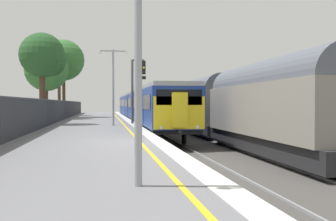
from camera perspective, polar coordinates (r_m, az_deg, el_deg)
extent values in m
cube|color=slate|center=(15.24, -12.22, -6.54)|extent=(6.40, 110.00, 1.00)
cube|color=silver|center=(15.31, -1.29, -4.57)|extent=(0.60, 110.00, 0.01)
cube|color=yellow|center=(15.22, -4.09, -4.61)|extent=(0.12, 110.00, 0.01)
cube|color=#423F3D|center=(17.24, 18.36, -7.70)|extent=(11.00, 110.00, 0.20)
cube|color=gray|center=(15.60, 2.33, -8.05)|extent=(0.07, 110.00, 0.08)
cube|color=gray|center=(15.95, 7.43, -7.85)|extent=(0.07, 110.00, 0.08)
cube|color=gray|center=(16.86, 15.88, -7.40)|extent=(0.07, 110.00, 0.08)
cube|color=gray|center=(17.51, 20.17, -7.11)|extent=(0.07, 110.00, 0.08)
cube|color=navy|center=(30.44, -2.07, 0.59)|extent=(2.80, 20.89, 2.30)
cube|color=black|center=(30.47, -2.07, -1.81)|extent=(2.64, 20.29, 0.25)
cube|color=#93999E|center=(30.45, -2.07, 2.98)|extent=(2.68, 20.89, 0.24)
cube|color=black|center=(30.29, -4.72, 1.16)|extent=(0.02, 19.29, 0.84)
cube|color=#1D3A98|center=(25.09, -3.78, 0.27)|extent=(0.03, 1.10, 1.90)
cube|color=#1D3A98|center=(35.50, -5.39, 0.49)|extent=(0.03, 1.10, 1.90)
cylinder|color=black|center=(22.64, -1.53, -4.04)|extent=(0.12, 0.84, 0.84)
cylinder|color=black|center=(22.91, 2.34, -3.98)|extent=(0.12, 0.84, 0.84)
cylinder|color=black|center=(38.21, -4.71, -1.98)|extent=(0.12, 0.84, 0.84)
cylinder|color=black|center=(38.37, -2.38, -1.96)|extent=(0.12, 0.84, 0.84)
cube|color=navy|center=(51.83, -5.05, 0.77)|extent=(2.80, 20.89, 2.30)
cube|color=black|center=(51.85, -5.05, -0.64)|extent=(2.64, 20.29, 0.25)
cube|color=#93999E|center=(51.84, -5.05, 2.17)|extent=(2.68, 20.89, 0.24)
cube|color=black|center=(51.74, -6.61, 1.10)|extent=(0.02, 19.29, 0.84)
cube|color=#1D3A98|center=(46.53, -6.31, 0.61)|extent=(0.03, 1.10, 1.90)
cube|color=#1D3A98|center=(56.96, -6.86, 0.69)|extent=(0.03, 1.10, 1.90)
cylinder|color=black|center=(43.99, -5.31, -1.58)|extent=(0.12, 0.84, 0.84)
cylinder|color=black|center=(44.13, -3.29, -1.57)|extent=(0.12, 0.84, 0.84)
cylinder|color=black|center=(59.64, -6.35, -0.90)|extent=(0.12, 0.84, 0.84)
cylinder|color=black|center=(59.74, -4.86, -0.90)|extent=(0.12, 0.84, 0.84)
cube|color=yellow|center=(20.16, 1.64, -0.34)|extent=(2.70, 0.10, 1.70)
cube|color=black|center=(20.15, 1.65, 1.94)|extent=(2.40, 0.08, 0.80)
cube|color=yellow|center=(20.02, 1.72, 0.08)|extent=(0.80, 0.24, 1.80)
cylinder|color=white|center=(19.98, -1.01, -2.50)|extent=(0.18, 0.06, 0.18)
cylinder|color=white|center=(20.33, 4.30, -2.44)|extent=(0.18, 0.06, 0.18)
cylinder|color=black|center=(19.93, 1.80, -3.23)|extent=(0.20, 0.35, 0.20)
cube|color=black|center=(51.84, -5.05, 2.45)|extent=(0.60, 0.90, 0.20)
cube|color=#232326|center=(19.24, 14.80, -4.60)|extent=(2.30, 13.08, 0.79)
cube|color=gray|center=(19.15, 14.82, 0.13)|extent=(2.60, 12.28, 2.38)
cylinder|color=#515660|center=(19.17, 14.83, 3.68)|extent=(2.39, 11.88, 2.39)
cylinder|color=black|center=(14.87, 19.22, -6.76)|extent=(0.12, 0.84, 0.84)
cylinder|color=black|center=(23.20, 8.44, -3.93)|extent=(0.12, 0.84, 0.84)
cylinder|color=black|center=(23.72, 12.04, -3.83)|extent=(0.12, 0.84, 0.84)
cube|color=#232326|center=(32.37, 4.72, -2.30)|extent=(2.30, 13.08, 0.79)
cube|color=gray|center=(32.32, 4.72, 0.51)|extent=(2.60, 12.28, 2.38)
cylinder|color=#515660|center=(32.33, 4.73, 2.62)|extent=(2.39, 11.88, 2.39)
cylinder|color=black|center=(27.80, 5.42, -3.10)|extent=(0.12, 0.84, 0.84)
cylinder|color=black|center=(28.23, 8.49, -3.05)|extent=(0.12, 0.84, 0.84)
cylinder|color=black|center=(36.63, 1.82, -2.10)|extent=(0.12, 0.84, 0.84)
cylinder|color=black|center=(36.96, 4.19, -2.08)|extent=(0.12, 0.84, 0.84)
cylinder|color=#47474C|center=(29.26, -5.22, 2.71)|extent=(0.18, 0.18, 4.73)
cube|color=#47474C|center=(29.46, -4.35, 7.32)|extent=(0.90, 0.12, 0.12)
cube|color=black|center=(29.44, -3.57, 6.24)|extent=(0.28, 0.20, 1.00)
cylinder|color=black|center=(29.35, -3.55, 6.89)|extent=(0.16, 0.04, 0.16)
cylinder|color=yellow|center=(29.32, -3.55, 6.27)|extent=(0.16, 0.04, 0.16)
cylinder|color=black|center=(29.29, -3.55, 5.64)|extent=(0.16, 0.04, 0.16)
cube|color=black|center=(29.38, -3.57, 4.79)|extent=(0.32, 0.16, 0.24)
cylinder|color=#93999E|center=(7.19, -4.37, 10.57)|extent=(0.14, 0.14, 5.38)
cylinder|color=#93999E|center=(26.92, -7.99, 3.33)|extent=(0.14, 0.14, 5.17)
cube|color=#93999E|center=(27.15, -7.04, 8.58)|extent=(0.90, 0.08, 0.08)
cylinder|color=silver|center=(27.16, -6.08, 8.41)|extent=(0.20, 0.20, 0.18)
cube|color=#93999E|center=(27.13, -8.96, 8.58)|extent=(0.90, 0.08, 0.08)
cylinder|color=silver|center=(27.12, -9.92, 8.41)|extent=(0.20, 0.20, 0.18)
cube|color=#282B2D|center=(15.56, -23.16, -1.35)|extent=(0.03, 99.00, 1.75)
cube|color=#38383D|center=(15.55, -23.18, 1.87)|extent=(0.06, 99.00, 0.06)
cylinder|color=#38383D|center=(15.56, -23.16, -1.35)|extent=(0.07, 0.07, 1.75)
cylinder|color=#38383D|center=(27.04, -17.21, -0.34)|extent=(0.07, 0.07, 1.75)
cylinder|color=#38383D|center=(38.65, -14.82, 0.07)|extent=(0.07, 0.07, 1.75)
cylinder|color=#38383D|center=(50.29, -13.53, 0.29)|extent=(0.07, 0.07, 1.75)
cylinder|color=#38383D|center=(61.96, -12.73, 0.42)|extent=(0.07, 0.07, 1.75)
cylinder|color=#473323|center=(39.87, -17.27, 1.45)|extent=(0.28, 0.28, 3.65)
sphere|color=#33662D|center=(40.01, -17.30, 5.72)|extent=(4.20, 4.20, 4.20)
sphere|color=#33662D|center=(40.45, -16.60, 4.93)|extent=(2.52, 2.52, 2.52)
cylinder|color=#473323|center=(51.36, -15.57, 2.00)|extent=(0.38, 0.38, 4.81)
sphere|color=#33662D|center=(51.52, -15.59, 5.61)|extent=(3.04, 3.04, 3.04)
sphere|color=#33662D|center=(51.23, -15.91, 5.20)|extent=(2.37, 2.37, 2.37)
cylinder|color=#473323|center=(44.14, -14.94, 2.30)|extent=(0.34, 0.34, 5.01)
sphere|color=#33662D|center=(44.38, -14.96, 7.12)|extent=(4.46, 4.46, 4.46)
sphere|color=#33662D|center=(44.31, -14.92, 6.40)|extent=(2.72, 2.72, 2.72)
cylinder|color=#473323|center=(29.35, -17.85, 2.03)|extent=(0.42, 0.42, 4.08)
sphere|color=#234C23|center=(29.55, -17.88, 7.69)|extent=(3.19, 3.19, 3.19)
sphere|color=#234C23|center=(29.44, -16.78, 6.94)|extent=(2.23, 2.23, 2.23)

